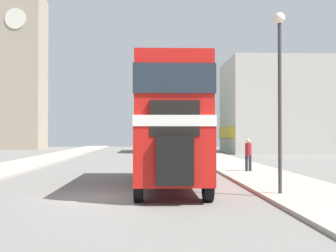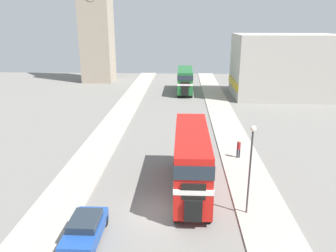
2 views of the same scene
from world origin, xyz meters
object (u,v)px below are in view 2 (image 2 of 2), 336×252
object	(u,v)px
pedestrian_walking	(239,148)
street_lamp	(251,157)
car_parked_near	(85,229)
double_decker_bus	(192,156)
bus_distant	(185,79)

from	to	relation	value
pedestrian_walking	street_lamp	world-z (taller)	street_lamp
street_lamp	car_parked_near	bearing A→B (deg)	-161.91
pedestrian_walking	double_decker_bus	bearing A→B (deg)	-126.50
bus_distant	pedestrian_walking	world-z (taller)	bus_distant
car_parked_near	street_lamp	xyz separation A→B (m)	(9.57, 3.13, 3.22)
car_parked_near	street_lamp	bearing A→B (deg)	18.09
double_decker_bus	bus_distant	world-z (taller)	double_decker_bus
bus_distant	pedestrian_walking	size ratio (longest dim) A/B	6.06
double_decker_bus	pedestrian_walking	bearing A→B (deg)	53.50
double_decker_bus	street_lamp	world-z (taller)	street_lamp
car_parked_near	pedestrian_walking	size ratio (longest dim) A/B	2.39
bus_distant	street_lamp	xyz separation A→B (m)	(3.82, -38.01, 1.52)
pedestrian_walking	street_lamp	xyz separation A→B (m)	(-0.88, -8.99, 2.90)
pedestrian_walking	car_parked_near	bearing A→B (deg)	-130.77
double_decker_bus	car_parked_near	distance (m)	8.89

